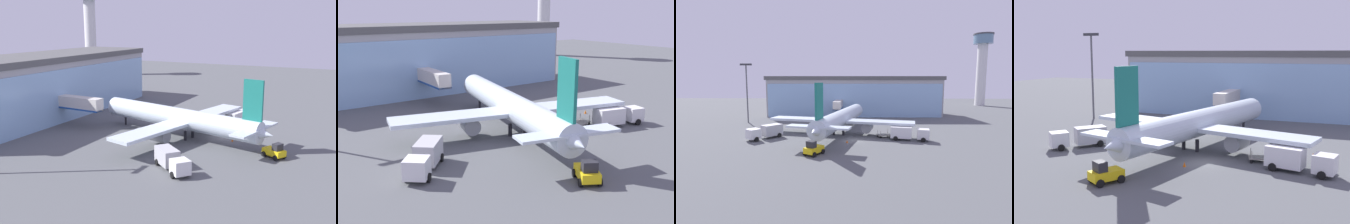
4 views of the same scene
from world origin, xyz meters
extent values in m
plane|color=#545659|center=(0.00, 0.00, 0.00)|extent=(240.00, 240.00, 0.00)
cube|color=#A2A2A2|center=(0.00, 40.26, 5.91)|extent=(56.48, 17.18, 11.83)
cube|color=#8FB9E1|center=(0.19, 32.16, 5.32)|extent=(55.00, 1.56, 10.65)
cube|color=#535353|center=(0.00, 40.26, 12.43)|extent=(57.60, 17.52, 1.20)
cube|color=beige|center=(-4.81, 28.38, 4.51)|extent=(2.63, 11.84, 2.40)
cube|color=#194799|center=(-4.81, 28.38, 3.46)|extent=(2.68, 11.85, 0.30)
cylinder|color=#4C4C51|center=(-4.65, 32.79, 1.65)|extent=(0.70, 0.70, 3.31)
cylinder|color=silver|center=(59.03, 73.59, 14.13)|extent=(4.29, 4.29, 28.25)
cylinder|color=silver|center=(-3.01, 7.51, 3.37)|extent=(10.63, 31.79, 3.54)
cone|color=silver|center=(0.58, 23.01, 3.37)|extent=(4.12, 3.72, 3.54)
cone|color=silver|center=(-6.60, -7.99, 3.37)|extent=(4.00, 4.62, 3.18)
cube|color=silver|center=(-3.37, 5.96, 3.01)|extent=(31.90, 11.26, 0.50)
cube|color=silver|center=(-6.38, -7.01, 3.90)|extent=(11.26, 4.82, 0.30)
cube|color=#197266|center=(-6.26, -6.52, 8.24)|extent=(1.07, 3.20, 6.21)
cylinder|color=gray|center=(-9.14, 7.81, 1.66)|extent=(2.77, 3.59, 2.10)
cylinder|color=gray|center=(2.63, 5.09, 1.66)|extent=(2.77, 3.59, 2.10)
cylinder|color=black|center=(-4.63, 5.23, 0.80)|extent=(0.50, 0.50, 1.60)
cylinder|color=black|center=(-2.56, 4.75, 0.80)|extent=(0.50, 0.50, 1.60)
cylinder|color=black|center=(-0.10, 20.09, 0.80)|extent=(0.40, 0.40, 1.60)
cube|color=silver|center=(-19.88, -0.93, 1.40)|extent=(3.10, 3.10, 1.90)
cube|color=#B2B2B7|center=(-17.22, 2.32, 1.55)|extent=(4.24, 4.49, 2.20)
cylinder|color=black|center=(-19.03, -1.63, 0.45)|extent=(0.80, 0.89, 0.90)
cylinder|color=black|center=(-20.73, -0.23, 0.45)|extent=(0.80, 0.89, 0.90)
cylinder|color=black|center=(-15.74, 2.39, 0.45)|extent=(0.80, 0.89, 0.90)
cylinder|color=black|center=(-17.44, 3.79, 0.45)|extent=(0.80, 0.89, 0.90)
cube|color=silver|center=(13.13, -0.12, 1.40)|extent=(2.62, 2.62, 1.90)
cube|color=white|center=(9.03, 0.77, 1.55)|extent=(4.38, 3.00, 2.20)
cylinder|color=black|center=(13.36, 0.95, 0.45)|extent=(0.94, 0.48, 0.90)
cylinder|color=black|center=(12.90, -1.20, 0.45)|extent=(0.94, 0.48, 0.90)
cylinder|color=black|center=(8.28, 2.06, 0.45)|extent=(0.94, 0.48, 0.90)
cylinder|color=black|center=(7.82, -0.09, 0.45)|extent=(0.94, 0.48, 0.90)
cube|color=#9E998C|center=(5.97, 3.06, 0.52)|extent=(3.15, 2.35, 0.16)
cylinder|color=black|center=(6.83, 4.08, 0.22)|extent=(0.46, 0.24, 0.44)
cylinder|color=#9E998C|center=(6.83, 4.08, 1.05)|extent=(0.08, 0.08, 0.90)
cylinder|color=black|center=(7.25, 2.70, 0.22)|extent=(0.46, 0.24, 0.44)
cylinder|color=#9E998C|center=(7.25, 2.70, 1.05)|extent=(0.08, 0.08, 0.90)
cylinder|color=black|center=(4.69, 3.42, 0.22)|extent=(0.46, 0.24, 0.44)
cylinder|color=#9E998C|center=(4.69, 3.42, 1.05)|extent=(0.08, 0.08, 0.90)
cylinder|color=black|center=(5.11, 2.04, 0.22)|extent=(0.46, 0.24, 0.44)
cylinder|color=#9E998C|center=(5.11, 2.04, 1.05)|extent=(0.08, 0.08, 0.90)
cube|color=yellow|center=(-6.72, -10.10, 0.85)|extent=(3.16, 3.67, 0.90)
cube|color=#26262B|center=(-7.04, -10.66, 1.80)|extent=(1.71, 1.57, 1.00)
cylinder|color=black|center=(-6.93, -8.68, 0.40)|extent=(0.70, 0.87, 0.80)
cylinder|color=black|center=(-5.38, -9.58, 0.40)|extent=(0.70, 0.87, 0.80)
cylinder|color=black|center=(-8.06, -10.62, 0.40)|extent=(0.70, 0.87, 0.80)
cylinder|color=black|center=(-6.50, -11.52, 0.40)|extent=(0.70, 0.87, 0.80)
cone|color=orange|center=(-1.61, -2.13, 0.28)|extent=(0.36, 0.36, 0.55)
cone|color=orange|center=(11.53, 7.52, 0.28)|extent=(0.36, 0.36, 0.55)
camera|label=1|loc=(-63.21, -20.97, 19.39)|focal=42.00mm
camera|label=2|loc=(-32.79, -33.78, 15.85)|focal=42.00mm
camera|label=3|loc=(-0.72, -50.40, 11.73)|focal=28.00mm
camera|label=4|loc=(14.11, -41.81, 12.76)|focal=42.00mm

